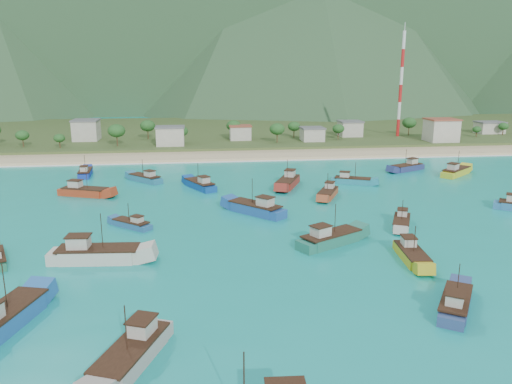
{
  "coord_description": "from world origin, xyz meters",
  "views": [
    {
      "loc": [
        -16.89,
        -81.87,
        28.15
      ],
      "look_at": [
        -4.41,
        18.0,
        3.0
      ],
      "focal_mm": 35.0,
      "sensor_mm": 36.0,
      "label": 1
    }
  ],
  "objects": [
    {
      "name": "boat_8",
      "position": [
        -31.84,
        -9.7,
        1.04
      ],
      "size": [
        13.65,
        5.02,
        7.9
      ],
      "rotation": [
        0.0,
        0.0,
        4.63
      ],
      "color": "beige",
      "rests_on": "ground"
    },
    {
      "name": "boat_19",
      "position": [
        21.9,
        35.51,
        0.67
      ],
      "size": [
        10.21,
        6.69,
        5.84
      ],
      "rotation": [
        0.0,
        0.0,
        4.29
      ],
      "color": "teal",
      "rests_on": "ground"
    },
    {
      "name": "boat_13",
      "position": [
        -46.1,
        53.53,
        0.68
      ],
      "size": [
        3.77,
        10.19,
        5.9
      ],
      "rotation": [
        0.0,
        0.0,
        0.08
      ],
      "color": "#1431A0",
      "rests_on": "ground"
    },
    {
      "name": "boat_29",
      "position": [
        20.35,
        1.22,
        0.6
      ],
      "size": [
        6.46,
        9.55,
        5.48
      ],
      "rotation": [
        0.0,
        0.0,
        2.7
      ],
      "color": "#B6ACA5",
      "rests_on": "ground"
    },
    {
      "name": "boat_15",
      "position": [
        -28.59,
        6.48,
        0.49
      ],
      "size": [
        7.8,
        7.13,
        4.83
      ],
      "rotation": [
        0.0,
        0.0,
        0.87
      ],
      "color": "#235A8D",
      "rests_on": "ground"
    },
    {
      "name": "boat_23",
      "position": [
        13.46,
        -30.86,
        0.7
      ],
      "size": [
        8.2,
        10.14,
        6.03
      ],
      "rotation": [
        0.0,
        0.0,
        5.69
      ],
      "color": "navy",
      "rests_on": "ground"
    },
    {
      "name": "radio_tower",
      "position": [
        63.79,
        108.0,
        21.69
      ],
      "size": [
        1.2,
        1.2,
        40.18
      ],
      "color": "red",
      "rests_on": "ground"
    },
    {
      "name": "vegetation",
      "position": [
        -11.13,
        103.0,
        5.12
      ],
      "size": [
        279.52,
        25.9,
        8.38
      ],
      "color": "#235623",
      "rests_on": "ground"
    },
    {
      "name": "boat_14",
      "position": [
        -41.9,
        31.35,
        0.84
      ],
      "size": [
        11.94,
        7.31,
        6.79
      ],
      "rotation": [
        0.0,
        0.0,
        4.34
      ],
      "color": "#A63519",
      "rests_on": "ground"
    },
    {
      "name": "boat_17",
      "position": [
        -15.79,
        35.15,
        0.79
      ],
      "size": [
        7.88,
        11.27,
        6.49
      ],
      "rotation": [
        0.0,
        0.0,
        0.47
      ],
      "color": "#0D4191",
      "rests_on": "ground"
    },
    {
      "name": "boat_30",
      "position": [
        -38.5,
        -28.79,
        1.01
      ],
      "size": [
        7.29,
        13.59,
        7.7
      ],
      "rotation": [
        0.0,
        0.0,
        6.0
      ],
      "color": "#225DA9",
      "rests_on": "ground"
    },
    {
      "name": "boat_0",
      "position": [
        5.54,
        34.72,
        0.91
      ],
      "size": [
        8.18,
        12.57,
        7.18
      ],
      "rotation": [
        0.0,
        0.0,
        2.73
      ],
      "color": "maroon",
      "rests_on": "ground"
    },
    {
      "name": "boat_1",
      "position": [
        -5.11,
        12.29,
        0.96
      ],
      "size": [
        11.3,
        11.7,
        7.42
      ],
      "rotation": [
        0.0,
        0.0,
        0.75
      ],
      "color": "#1E4F98",
      "rests_on": "ground"
    },
    {
      "name": "boat_24",
      "position": [
        12.58,
        23.69,
        0.68
      ],
      "size": [
        7.13,
        10.24,
        5.9
      ],
      "rotation": [
        0.0,
        0.0,
        2.67
      ],
      "color": "#A74A2A",
      "rests_on": "ground"
    },
    {
      "name": "beach",
      "position": [
        0.0,
        79.0,
        0.0
      ],
      "size": [
        400.0,
        18.0,
        1.2
      ],
      "primitive_type": "cube",
      "color": "beige",
      "rests_on": "ground"
    },
    {
      "name": "land",
      "position": [
        0.0,
        140.0,
        0.0
      ],
      "size": [
        400.0,
        110.0,
        2.4
      ],
      "primitive_type": "cube",
      "color": "#385123",
      "rests_on": "ground"
    },
    {
      "name": "boat_31",
      "position": [
        -23.51,
        -37.12,
        0.87
      ],
      "size": [
        7.62,
        12.17,
        6.93
      ],
      "rotation": [
        0.0,
        0.0,
        2.76
      ],
      "color": "#A69E97",
      "rests_on": "ground"
    },
    {
      "name": "ground",
      "position": [
        0.0,
        0.0,
        0.0
      ],
      "size": [
        600.0,
        600.0,
        0.0
      ],
      "primitive_type": "plane",
      "color": "#0D8896",
      "rests_on": "ground"
    },
    {
      "name": "boat_25",
      "position": [
        52.72,
        41.65,
        0.88
      ],
      "size": [
        11.35,
        10.18,
        6.98
      ],
      "rotation": [
        0.0,
        0.0,
        5.4
      ],
      "color": "gold",
      "rests_on": "ground"
    },
    {
      "name": "village",
      "position": [
        12.96,
        101.97,
        4.73
      ],
      "size": [
        205.47,
        28.61,
        7.86
      ],
      "color": "beige",
      "rests_on": "ground"
    },
    {
      "name": "boat_9",
      "position": [
        42.44,
        49.47,
        0.79
      ],
      "size": [
        11.26,
        7.82,
        6.48
      ],
      "rotation": [
        0.0,
        0.0,
        2.04
      ],
      "color": "navy",
      "rests_on": "ground"
    },
    {
      "name": "boat_27",
      "position": [
        -29.51,
        44.3,
        0.71
      ],
      "size": [
        9.3,
        9.56,
        6.08
      ],
      "rotation": [
        0.0,
        0.0,
        0.76
      ],
      "color": "#236D8D",
      "rests_on": "ground"
    },
    {
      "name": "surf_line",
      "position": [
        0.0,
        69.5,
        0.0
      ],
      "size": [
        400.0,
        2.5,
        0.08
      ],
      "primitive_type": "cube",
      "color": "white",
      "rests_on": "ground"
    },
    {
      "name": "boat_22",
      "position": [
        15.1,
        -14.87,
        0.7
      ],
      "size": [
        4.13,
        10.43,
        6.0
      ],
      "rotation": [
        0.0,
        0.0,
        3.03
      ],
      "color": "gold",
      "rests_on": "ground"
    },
    {
      "name": "boat_21",
      "position": [
        4.73,
        -6.87,
        0.9
      ],
      "size": [
        12.27,
        9.05,
        7.14
      ],
      "rotation": [
        0.0,
        0.0,
        5.23
      ],
      "color": "#206E5B",
      "rests_on": "ground"
    }
  ]
}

